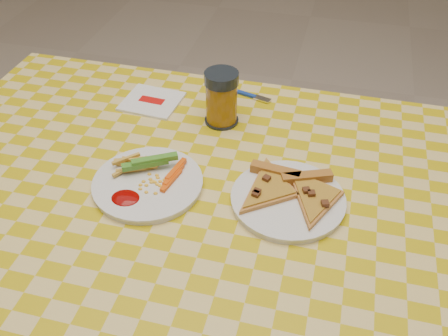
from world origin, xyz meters
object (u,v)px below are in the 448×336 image
at_px(plate_left, 148,184).
at_px(plate_right, 288,200).
at_px(drink_glass, 221,98).
at_px(table, 199,213).

xyz_separation_m(plate_left, plate_right, (0.28, 0.02, 0.00)).
xyz_separation_m(plate_left, drink_glass, (0.09, 0.26, 0.06)).
relative_size(plate_right, drink_glass, 1.69).
height_order(plate_right, drink_glass, drink_glass).
height_order(table, plate_left, plate_left).
bearing_deg(plate_left, plate_right, 4.82).
relative_size(plate_left, drink_glass, 1.68).
relative_size(table, drink_glass, 9.75).
distance_m(plate_left, plate_right, 0.29).
height_order(table, drink_glass, drink_glass).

